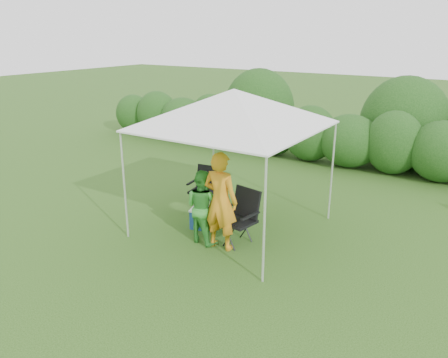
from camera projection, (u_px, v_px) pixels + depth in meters
The scene contains 9 objects.
ground at pixel (219, 236), 8.63m from camera, with size 70.00×70.00×0.00m, color #345C1D.
hedge at pixel (333, 137), 13.08m from camera, with size 17.68×1.53×1.80m.
canopy at pixel (234, 108), 8.24m from camera, with size 3.10×3.10×2.83m.
chair_right at pixel (241, 213), 8.19m from camera, with size 0.73×0.68×1.06m.
chair_left at pixel (205, 185), 9.85m from camera, with size 0.65×0.60×0.97m.
man at pixel (220, 201), 7.90m from camera, with size 0.67×0.44×1.85m, color orange.
woman at pixel (202, 207), 8.21m from camera, with size 0.69×0.54×1.43m, color green.
cooler at pixel (203, 218), 8.94m from camera, with size 0.57×0.48×0.42m.
bottle at pixel (204, 204), 8.77m from camera, with size 0.07×0.07×0.25m, color #592D0C.
Camera 1 is at (4.33, -6.51, 3.84)m, focal length 35.00 mm.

